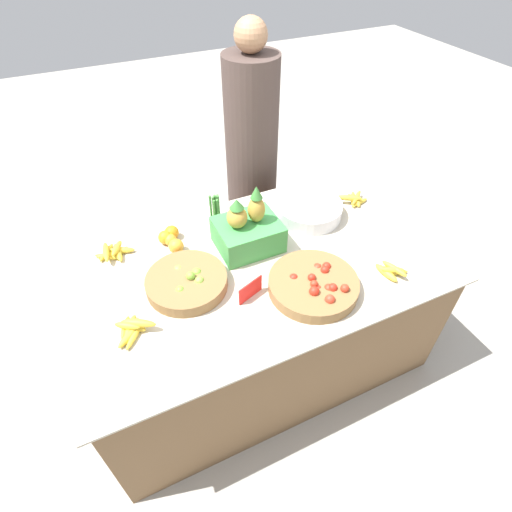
% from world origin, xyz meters
% --- Properties ---
extents(ground_plane, '(12.00, 12.00, 0.00)m').
position_xyz_m(ground_plane, '(0.00, 0.00, 0.00)').
color(ground_plane, '#A39E93').
extents(market_table, '(1.88, 1.12, 0.77)m').
position_xyz_m(market_table, '(0.00, 0.00, 0.39)').
color(market_table, brown).
rests_on(market_table, ground_plane).
extents(lime_bowl, '(0.39, 0.39, 0.10)m').
position_xyz_m(lime_bowl, '(-0.37, -0.01, 0.81)').
color(lime_bowl, olive).
rests_on(lime_bowl, market_table).
extents(tomato_basket, '(0.43, 0.43, 0.09)m').
position_xyz_m(tomato_basket, '(0.17, -0.28, 0.81)').
color(tomato_basket, olive).
rests_on(tomato_basket, market_table).
extents(orange_pile, '(0.12, 0.20, 0.08)m').
position_xyz_m(orange_pile, '(-0.35, 0.32, 0.81)').
color(orange_pile, orange).
rests_on(orange_pile, market_table).
extents(metal_bowl, '(0.38, 0.38, 0.09)m').
position_xyz_m(metal_bowl, '(0.44, 0.23, 0.82)').
color(metal_bowl, silver).
rests_on(metal_bowl, market_table).
extents(price_sign, '(0.14, 0.05, 0.10)m').
position_xyz_m(price_sign, '(-0.12, -0.19, 0.82)').
color(price_sign, red).
rests_on(price_sign, market_table).
extents(produce_crate, '(0.32, 0.27, 0.36)m').
position_xyz_m(produce_crate, '(0.02, 0.14, 0.88)').
color(produce_crate, green).
rests_on(produce_crate, market_table).
extents(veg_bundle, '(0.05, 0.06, 0.20)m').
position_xyz_m(veg_bundle, '(-0.07, 0.37, 0.87)').
color(veg_bundle, '#4C8E42').
rests_on(veg_bundle, market_table).
extents(banana_bunch_middle_left, '(0.20, 0.16, 0.06)m').
position_xyz_m(banana_bunch_middle_left, '(0.75, 0.23, 0.80)').
color(banana_bunch_middle_left, gold).
rests_on(banana_bunch_middle_left, market_table).
extents(banana_bunch_middle_right, '(0.19, 0.19, 0.06)m').
position_xyz_m(banana_bunch_middle_right, '(-0.66, -0.16, 0.80)').
color(banana_bunch_middle_right, gold).
rests_on(banana_bunch_middle_right, market_table).
extents(banana_bunch_back_center, '(0.14, 0.15, 0.05)m').
position_xyz_m(banana_bunch_back_center, '(0.57, -0.35, 0.80)').
color(banana_bunch_back_center, gold).
rests_on(banana_bunch_back_center, market_table).
extents(banana_bunch_front_left, '(0.21, 0.17, 0.06)m').
position_xyz_m(banana_bunch_front_left, '(-0.64, 0.36, 0.80)').
color(banana_bunch_front_left, gold).
rests_on(banana_bunch_front_left, market_table).
extents(vendor_person, '(0.35, 0.35, 1.67)m').
position_xyz_m(vendor_person, '(0.38, 0.89, 0.77)').
color(vendor_person, '#473833').
rests_on(vendor_person, ground_plane).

